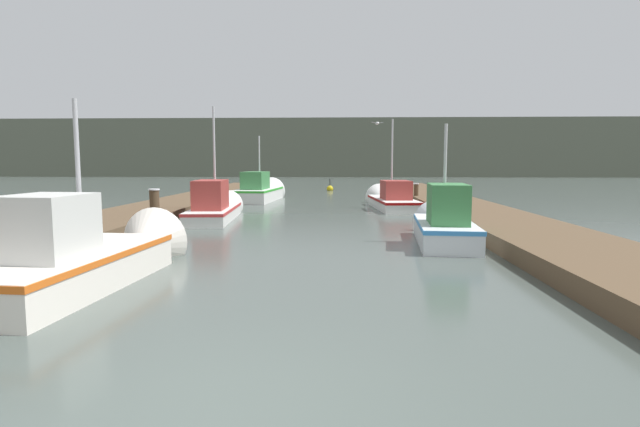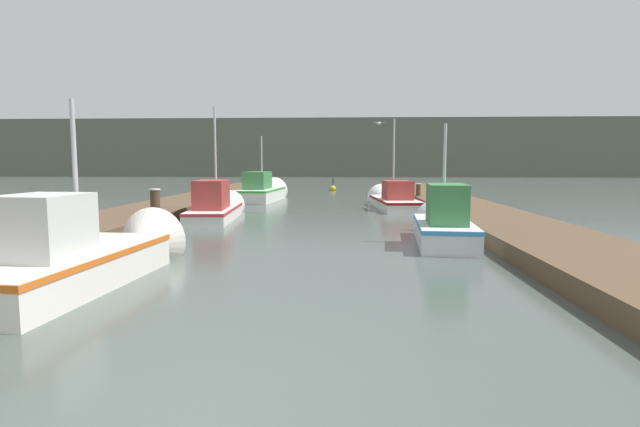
{
  "view_description": "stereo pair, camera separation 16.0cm",
  "coord_description": "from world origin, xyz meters",
  "px_view_note": "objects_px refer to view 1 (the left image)",
  "views": [
    {
      "loc": [
        1.1,
        -4.01,
        2.15
      ],
      "look_at": [
        0.46,
        11.45,
        0.52
      ],
      "focal_mm": 28.0,
      "sensor_mm": 36.0,
      "label": 1
    },
    {
      "loc": [
        1.26,
        -4.0,
        2.15
      ],
      "look_at": [
        0.46,
        11.45,
        0.52
      ],
      "focal_mm": 28.0,
      "sensor_mm": 36.0,
      "label": 2
    }
  ],
  "objects_px": {
    "channel_buoy": "(330,189)",
    "seagull_lead": "(377,123)",
    "mooring_piling_2": "(436,203)",
    "fishing_boat_4": "(261,191)",
    "fishing_boat_1": "(443,223)",
    "fishing_boat_2": "(217,206)",
    "mooring_piling_1": "(155,208)",
    "fishing_boat_3": "(389,199)",
    "mooring_piling_0": "(416,193)",
    "fishing_boat_0": "(92,255)"
  },
  "relations": [
    {
      "from": "fishing_boat_3",
      "to": "seagull_lead",
      "type": "relative_size",
      "value": 11.31
    },
    {
      "from": "fishing_boat_0",
      "to": "seagull_lead",
      "type": "height_order",
      "value": "seagull_lead"
    },
    {
      "from": "seagull_lead",
      "to": "mooring_piling_0",
      "type": "bearing_deg",
      "value": 31.98
    },
    {
      "from": "fishing_boat_1",
      "to": "mooring_piling_1",
      "type": "relative_size",
      "value": 3.64
    },
    {
      "from": "channel_buoy",
      "to": "seagull_lead",
      "type": "height_order",
      "value": "seagull_lead"
    },
    {
      "from": "fishing_boat_3",
      "to": "seagull_lead",
      "type": "distance_m",
      "value": 3.66
    },
    {
      "from": "fishing_boat_2",
      "to": "fishing_boat_3",
      "type": "height_order",
      "value": "fishing_boat_2"
    },
    {
      "from": "fishing_boat_3",
      "to": "mooring_piling_1",
      "type": "height_order",
      "value": "fishing_boat_3"
    },
    {
      "from": "fishing_boat_2",
      "to": "fishing_boat_3",
      "type": "xyz_separation_m",
      "value": [
        6.96,
        4.8,
        -0.07
      ]
    },
    {
      "from": "fishing_boat_4",
      "to": "seagull_lead",
      "type": "relative_size",
      "value": 10.46
    },
    {
      "from": "fishing_boat_3",
      "to": "channel_buoy",
      "type": "height_order",
      "value": "fishing_boat_3"
    },
    {
      "from": "fishing_boat_4",
      "to": "fishing_boat_1",
      "type": "bearing_deg",
      "value": -58.15
    },
    {
      "from": "fishing_boat_2",
      "to": "channel_buoy",
      "type": "height_order",
      "value": "fishing_boat_2"
    },
    {
      "from": "fishing_boat_1",
      "to": "fishing_boat_3",
      "type": "relative_size",
      "value": 0.73
    },
    {
      "from": "mooring_piling_0",
      "to": "fishing_boat_4",
      "type": "bearing_deg",
      "value": 165.93
    },
    {
      "from": "seagull_lead",
      "to": "fishing_boat_0",
      "type": "bearing_deg",
      "value": -134.69
    },
    {
      "from": "mooring_piling_2",
      "to": "fishing_boat_3",
      "type": "bearing_deg",
      "value": 106.08
    },
    {
      "from": "mooring_piling_2",
      "to": "seagull_lead",
      "type": "relative_size",
      "value": 2.1
    },
    {
      "from": "fishing_boat_2",
      "to": "seagull_lead",
      "type": "relative_size",
      "value": 10.55
    },
    {
      "from": "fishing_boat_4",
      "to": "channel_buoy",
      "type": "height_order",
      "value": "fishing_boat_4"
    },
    {
      "from": "fishing_boat_3",
      "to": "mooring_piling_1",
      "type": "distance_m",
      "value": 11.23
    },
    {
      "from": "fishing_boat_2",
      "to": "channel_buoy",
      "type": "relative_size",
      "value": 6.02
    },
    {
      "from": "fishing_boat_0",
      "to": "fishing_boat_1",
      "type": "distance_m",
      "value": 8.58
    },
    {
      "from": "fishing_boat_3",
      "to": "mooring_piling_0",
      "type": "height_order",
      "value": "fishing_boat_3"
    },
    {
      "from": "fishing_boat_0",
      "to": "mooring_piling_2",
      "type": "bearing_deg",
      "value": 55.58
    },
    {
      "from": "seagull_lead",
      "to": "mooring_piling_2",
      "type": "bearing_deg",
      "value": -81.07
    },
    {
      "from": "fishing_boat_0",
      "to": "fishing_boat_2",
      "type": "distance_m",
      "value": 9.91
    },
    {
      "from": "mooring_piling_0",
      "to": "channel_buoy",
      "type": "height_order",
      "value": "mooring_piling_0"
    },
    {
      "from": "mooring_piling_0",
      "to": "fishing_boat_1",
      "type": "bearing_deg",
      "value": -95.06
    },
    {
      "from": "fishing_boat_0",
      "to": "fishing_boat_3",
      "type": "relative_size",
      "value": 0.88
    },
    {
      "from": "fishing_boat_1",
      "to": "fishing_boat_2",
      "type": "bearing_deg",
      "value": 149.74
    },
    {
      "from": "mooring_piling_1",
      "to": "channel_buoy",
      "type": "distance_m",
      "value": 21.32
    },
    {
      "from": "channel_buoy",
      "to": "fishing_boat_2",
      "type": "bearing_deg",
      "value": -102.29
    },
    {
      "from": "fishing_boat_0",
      "to": "fishing_boat_1",
      "type": "xyz_separation_m",
      "value": [
        7.21,
        4.65,
        0.03
      ]
    },
    {
      "from": "mooring_piling_1",
      "to": "channel_buoy",
      "type": "height_order",
      "value": "mooring_piling_1"
    },
    {
      "from": "mooring_piling_1",
      "to": "channel_buoy",
      "type": "xyz_separation_m",
      "value": [
        5.22,
        20.67,
        -0.5
      ]
    },
    {
      "from": "fishing_boat_2",
      "to": "channel_buoy",
      "type": "bearing_deg",
      "value": 73.3
    },
    {
      "from": "fishing_boat_3",
      "to": "seagull_lead",
      "type": "xyz_separation_m",
      "value": [
        -0.68,
        -1.05,
        3.43
      ]
    },
    {
      "from": "fishing_boat_1",
      "to": "mooring_piling_2",
      "type": "xyz_separation_m",
      "value": [
        0.85,
        5.5,
        0.09
      ]
    },
    {
      "from": "mooring_piling_2",
      "to": "fishing_boat_0",
      "type": "bearing_deg",
      "value": -128.47
    },
    {
      "from": "mooring_piling_0",
      "to": "mooring_piling_1",
      "type": "bearing_deg",
      "value": -136.13
    },
    {
      "from": "fishing_boat_2",
      "to": "mooring_piling_2",
      "type": "relative_size",
      "value": 5.02
    },
    {
      "from": "fishing_boat_2",
      "to": "channel_buoy",
      "type": "xyz_separation_m",
      "value": [
        3.9,
        17.88,
        -0.3
      ]
    },
    {
      "from": "seagull_lead",
      "to": "fishing_boat_2",
      "type": "bearing_deg",
      "value": -169.9
    },
    {
      "from": "mooring_piling_2",
      "to": "seagull_lead",
      "type": "bearing_deg",
      "value": 119.67
    },
    {
      "from": "mooring_piling_0",
      "to": "channel_buoy",
      "type": "xyz_separation_m",
      "value": [
        -4.57,
        11.25,
        -0.39
      ]
    },
    {
      "from": "fishing_boat_4",
      "to": "channel_buoy",
      "type": "bearing_deg",
      "value": 73.2
    },
    {
      "from": "fishing_boat_1",
      "to": "fishing_boat_3",
      "type": "xyz_separation_m",
      "value": [
        -0.46,
        10.05,
        -0.13
      ]
    },
    {
      "from": "fishing_boat_1",
      "to": "fishing_boat_0",
      "type": "bearing_deg",
      "value": -142.12
    },
    {
      "from": "mooring_piling_2",
      "to": "channel_buoy",
      "type": "distance_m",
      "value": 18.18
    }
  ]
}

